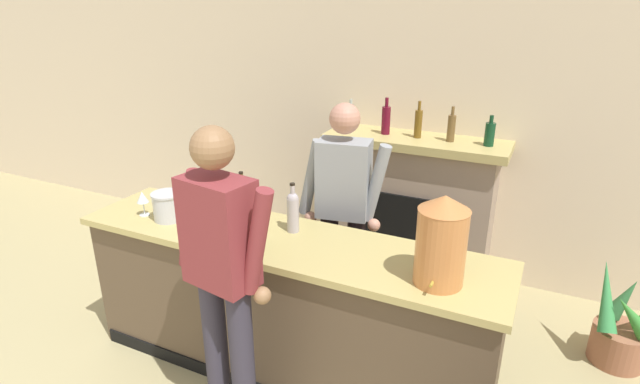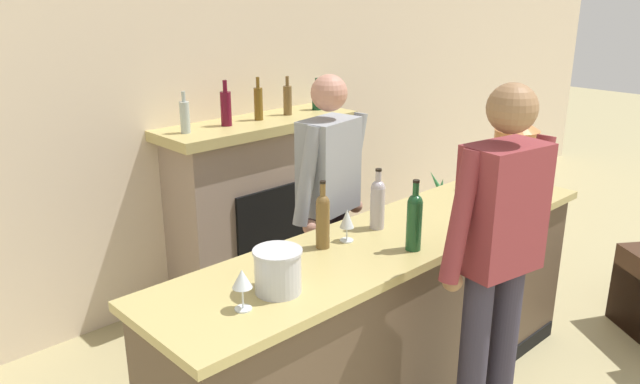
{
  "view_description": "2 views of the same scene",
  "coord_description": "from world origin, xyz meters",
  "px_view_note": "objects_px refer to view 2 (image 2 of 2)",
  "views": [
    {
      "loc": [
        1.63,
        0.18,
        2.37
      ],
      "look_at": [
        0.27,
        3.03,
        1.14
      ],
      "focal_mm": 28.0,
      "sensor_mm": 36.0,
      "label": 1
    },
    {
      "loc": [
        -2.06,
        0.68,
        2.2
      ],
      "look_at": [
        0.12,
        2.98,
        1.15
      ],
      "focal_mm": 35.0,
      "sensor_mm": 36.0,
      "label": 2
    }
  ],
  "objects_px": {
    "fireplace_stone": "(260,204)",
    "person_customer": "(496,267)",
    "person_bartender": "(329,205)",
    "wine_bottle_merlot_tall": "(414,219)",
    "wine_bottle_burgundy_dark": "(323,219)",
    "wine_glass_mid_counter": "(347,220)",
    "potted_plant_corner": "(448,218)",
    "wine_bottle_port_short": "(480,168)",
    "wine_bottle_cabernet_heavy": "(378,202)",
    "copper_dispenser": "(515,158)",
    "ice_bucket_steel": "(278,271)",
    "wine_glass_front_right": "(242,280)"
  },
  "relations": [
    {
      "from": "fireplace_stone",
      "to": "person_customer",
      "type": "distance_m",
      "value": 2.27
    },
    {
      "from": "person_bartender",
      "to": "wine_bottle_merlot_tall",
      "type": "relative_size",
      "value": 4.95
    },
    {
      "from": "wine_bottle_burgundy_dark",
      "to": "wine_glass_mid_counter",
      "type": "xyz_separation_m",
      "value": [
        0.14,
        -0.02,
        -0.04
      ]
    },
    {
      "from": "person_customer",
      "to": "wine_glass_mid_counter",
      "type": "height_order",
      "value": "person_customer"
    },
    {
      "from": "potted_plant_corner",
      "to": "person_bartender",
      "type": "bearing_deg",
      "value": -166.87
    },
    {
      "from": "person_customer",
      "to": "wine_bottle_merlot_tall",
      "type": "relative_size",
      "value": 5.24
    },
    {
      "from": "fireplace_stone",
      "to": "potted_plant_corner",
      "type": "relative_size",
      "value": 2.17
    },
    {
      "from": "wine_bottle_port_short",
      "to": "wine_bottle_cabernet_heavy",
      "type": "bearing_deg",
      "value": -179.36
    },
    {
      "from": "copper_dispenser",
      "to": "wine_bottle_merlot_tall",
      "type": "bearing_deg",
      "value": -175.05
    },
    {
      "from": "copper_dispenser",
      "to": "ice_bucket_steel",
      "type": "relative_size",
      "value": 2.36
    },
    {
      "from": "copper_dispenser",
      "to": "wine_bottle_port_short",
      "type": "relative_size",
      "value": 1.68
    },
    {
      "from": "fireplace_stone",
      "to": "wine_bottle_cabernet_heavy",
      "type": "relative_size",
      "value": 4.96
    },
    {
      "from": "copper_dispenser",
      "to": "ice_bucket_steel",
      "type": "distance_m",
      "value": 1.81
    },
    {
      "from": "potted_plant_corner",
      "to": "wine_bottle_cabernet_heavy",
      "type": "bearing_deg",
      "value": -155.17
    },
    {
      "from": "wine_bottle_burgundy_dark",
      "to": "wine_glass_mid_counter",
      "type": "relative_size",
      "value": 2.03
    },
    {
      "from": "ice_bucket_steel",
      "to": "wine_bottle_cabernet_heavy",
      "type": "height_order",
      "value": "wine_bottle_cabernet_heavy"
    },
    {
      "from": "ice_bucket_steel",
      "to": "person_bartender",
      "type": "bearing_deg",
      "value": 35.57
    },
    {
      "from": "person_bartender",
      "to": "ice_bucket_steel",
      "type": "relative_size",
      "value": 8.42
    },
    {
      "from": "copper_dispenser",
      "to": "potted_plant_corner",
      "type": "bearing_deg",
      "value": 47.48
    },
    {
      "from": "person_bartender",
      "to": "wine_bottle_port_short",
      "type": "height_order",
      "value": "person_bartender"
    },
    {
      "from": "person_bartender",
      "to": "copper_dispenser",
      "type": "distance_m",
      "value": 1.13
    },
    {
      "from": "fireplace_stone",
      "to": "wine_bottle_burgundy_dark",
      "type": "distance_m",
      "value": 1.73
    },
    {
      "from": "copper_dispenser",
      "to": "wine_bottle_port_short",
      "type": "xyz_separation_m",
      "value": [
        -0.0,
        0.23,
        -0.11
      ]
    },
    {
      "from": "wine_bottle_cabernet_heavy",
      "to": "person_bartender",
      "type": "bearing_deg",
      "value": 75.04
    },
    {
      "from": "person_customer",
      "to": "wine_bottle_cabernet_heavy",
      "type": "height_order",
      "value": "person_customer"
    },
    {
      "from": "fireplace_stone",
      "to": "ice_bucket_steel",
      "type": "height_order",
      "value": "fireplace_stone"
    },
    {
      "from": "potted_plant_corner",
      "to": "wine_bottle_merlot_tall",
      "type": "height_order",
      "value": "wine_bottle_merlot_tall"
    },
    {
      "from": "fireplace_stone",
      "to": "person_customer",
      "type": "bearing_deg",
      "value": -100.02
    },
    {
      "from": "person_customer",
      "to": "wine_bottle_merlot_tall",
      "type": "bearing_deg",
      "value": 99.13
    },
    {
      "from": "wine_bottle_port_short",
      "to": "copper_dispenser",
      "type": "bearing_deg",
      "value": -89.01
    },
    {
      "from": "person_customer",
      "to": "copper_dispenser",
      "type": "distance_m",
      "value": 1.13
    },
    {
      "from": "potted_plant_corner",
      "to": "wine_glass_mid_counter",
      "type": "relative_size",
      "value": 4.44
    },
    {
      "from": "potted_plant_corner",
      "to": "fireplace_stone",
      "type": "bearing_deg",
      "value": 161.59
    },
    {
      "from": "potted_plant_corner",
      "to": "copper_dispenser",
      "type": "xyz_separation_m",
      "value": [
        -1.06,
        -1.15,
        0.97
      ]
    },
    {
      "from": "copper_dispenser",
      "to": "wine_bottle_burgundy_dark",
      "type": "relative_size",
      "value": 1.44
    },
    {
      "from": "wine_bottle_cabernet_heavy",
      "to": "wine_bottle_port_short",
      "type": "distance_m",
      "value": 0.96
    },
    {
      "from": "copper_dispenser",
      "to": "wine_bottle_cabernet_heavy",
      "type": "relative_size",
      "value": 1.5
    },
    {
      "from": "copper_dispenser",
      "to": "wine_glass_mid_counter",
      "type": "relative_size",
      "value": 2.92
    },
    {
      "from": "person_customer",
      "to": "wine_bottle_port_short",
      "type": "relative_size",
      "value": 6.33
    },
    {
      "from": "wine_bottle_port_short",
      "to": "wine_glass_front_right",
      "type": "relative_size",
      "value": 1.69
    },
    {
      "from": "fireplace_stone",
      "to": "person_bartender",
      "type": "height_order",
      "value": "person_bartender"
    },
    {
      "from": "ice_bucket_steel",
      "to": "wine_glass_mid_counter",
      "type": "height_order",
      "value": "ice_bucket_steel"
    },
    {
      "from": "fireplace_stone",
      "to": "copper_dispenser",
      "type": "height_order",
      "value": "fireplace_stone"
    },
    {
      "from": "person_bartender",
      "to": "wine_bottle_burgundy_dark",
      "type": "height_order",
      "value": "person_bartender"
    },
    {
      "from": "wine_bottle_cabernet_heavy",
      "to": "wine_bottle_burgundy_dark",
      "type": "height_order",
      "value": "wine_bottle_burgundy_dark"
    },
    {
      "from": "wine_bottle_cabernet_heavy",
      "to": "wine_glass_mid_counter",
      "type": "bearing_deg",
      "value": -176.84
    },
    {
      "from": "potted_plant_corner",
      "to": "wine_glass_mid_counter",
      "type": "height_order",
      "value": "wine_glass_mid_counter"
    },
    {
      "from": "fireplace_stone",
      "to": "ice_bucket_steel",
      "type": "relative_size",
      "value": 7.78
    },
    {
      "from": "person_customer",
      "to": "person_bartender",
      "type": "distance_m",
      "value": 1.22
    },
    {
      "from": "fireplace_stone",
      "to": "wine_bottle_cabernet_heavy",
      "type": "distance_m",
      "value": 1.61
    }
  ]
}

